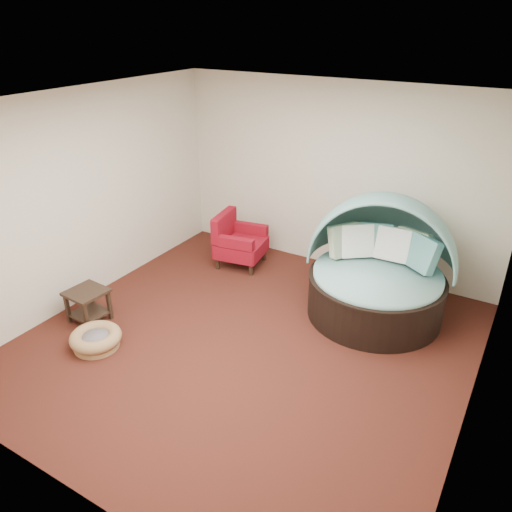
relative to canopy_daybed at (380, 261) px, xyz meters
The scene contains 10 objects.
floor 2.00m from the canopy_daybed, 125.68° to the right, with size 5.00×5.00×0.00m, color #481C14.
wall_back 1.61m from the canopy_daybed, 137.40° to the left, with size 5.00×5.00×0.00m, color beige.
wall_front 4.20m from the canopy_daybed, 105.11° to the right, with size 5.00×5.00×0.00m, color beige.
wall_left 3.94m from the canopy_daybed, 157.19° to the right, with size 5.00×5.00×0.00m, color beige.
wall_right 2.17m from the canopy_daybed, 46.71° to the right, with size 5.00×5.00×0.00m, color beige.
ceiling 2.77m from the canopy_daybed, 125.68° to the right, with size 5.00×5.00×0.00m, color white.
canopy_daybed is the anchor object (origin of this frame).
pet_basket 3.64m from the canopy_daybed, 136.13° to the right, with size 0.69×0.69×0.21m.
red_armchair 2.36m from the canopy_daybed, behind, with size 0.81×0.81×0.83m.
side_table 3.77m from the canopy_daybed, 145.46° to the right, with size 0.49×0.49×0.44m.
Camera 1 is at (2.64, -4.19, 3.61)m, focal length 35.00 mm.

